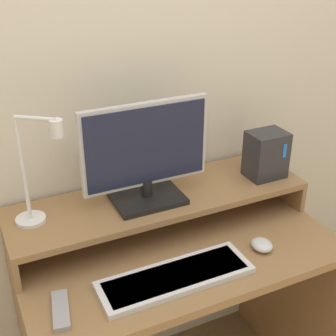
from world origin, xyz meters
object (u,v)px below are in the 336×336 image
object	(u,v)px
mouse	(262,245)
keyboard	(176,277)
desk_lamp	(37,178)
monitor	(146,155)
router_dock	(266,155)
remote_control	(61,310)

from	to	relation	value
mouse	keyboard	bearing A→B (deg)	-177.22
desk_lamp	mouse	xyz separation A→B (m)	(0.63, -0.27, -0.26)
monitor	desk_lamp	size ratio (longest dim) A/B	1.22
desk_lamp	keyboard	world-z (taller)	desk_lamp
router_dock	mouse	distance (m)	0.35
router_dock	remote_control	world-z (taller)	router_dock
desk_lamp	mouse	bearing A→B (deg)	-23.34
mouse	monitor	bearing A→B (deg)	137.77
keyboard	mouse	size ratio (longest dim) A/B	5.97
keyboard	remote_control	distance (m)	0.34
monitor	mouse	distance (m)	0.47
monitor	router_dock	xyz separation A→B (m)	(0.46, -0.02, -0.08)
desk_lamp	mouse	distance (m)	0.74
monitor	router_dock	bearing A→B (deg)	-3.04
monitor	keyboard	size ratio (longest dim) A/B	0.92
router_dock	remote_control	size ratio (longest dim) A/B	1.13
monitor	desk_lamp	world-z (taller)	desk_lamp
desk_lamp	remote_control	distance (m)	0.38
desk_lamp	router_dock	distance (m)	0.80
router_dock	mouse	size ratio (longest dim) A/B	2.19
desk_lamp	router_dock	size ratio (longest dim) A/B	2.04
monitor	remote_control	bearing A→B (deg)	-144.26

